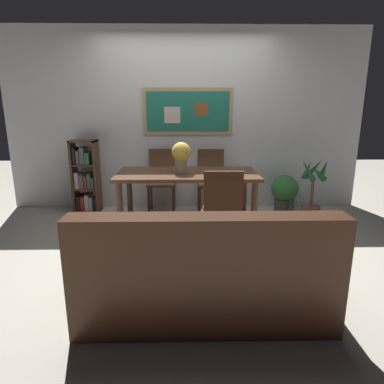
{
  "coord_description": "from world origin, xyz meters",
  "views": [
    {
      "loc": [
        0.01,
        -3.59,
        1.5
      ],
      "look_at": [
        0.07,
        -0.26,
        0.65
      ],
      "focal_mm": 31.26,
      "sensor_mm": 36.0,
      "label": 1
    }
  ],
  "objects_px": {
    "dining_chair_far_left": "(162,176)",
    "dining_chair_near_right": "(222,206)",
    "flower_vase": "(181,155)",
    "bookshelf": "(86,179)",
    "potted_palm": "(312,196)",
    "leather_couch": "(204,273)",
    "potted_ivy": "(285,192)",
    "dining_chair_far_right": "(211,176)",
    "dining_table": "(187,180)"
  },
  "relations": [
    {
      "from": "dining_chair_near_right",
      "to": "bookshelf",
      "type": "bearing_deg",
      "value": 139.47
    },
    {
      "from": "leather_couch",
      "to": "flower_vase",
      "type": "height_order",
      "value": "flower_vase"
    },
    {
      "from": "flower_vase",
      "to": "dining_table",
      "type": "bearing_deg",
      "value": 29.4
    },
    {
      "from": "leather_couch",
      "to": "dining_table",
      "type": "bearing_deg",
      "value": 93.93
    },
    {
      "from": "dining_chair_far_right",
      "to": "dining_chair_far_left",
      "type": "bearing_deg",
      "value": 176.48
    },
    {
      "from": "dining_chair_far_right",
      "to": "potted_ivy",
      "type": "distance_m",
      "value": 1.09
    },
    {
      "from": "dining_chair_far_right",
      "to": "dining_chair_near_right",
      "type": "xyz_separation_m",
      "value": [
        -0.0,
        -1.49,
        0.0
      ]
    },
    {
      "from": "dining_table",
      "to": "leather_couch",
      "type": "height_order",
      "value": "leather_couch"
    },
    {
      "from": "dining_chair_far_left",
      "to": "dining_chair_near_right",
      "type": "relative_size",
      "value": 1.0
    },
    {
      "from": "dining_table",
      "to": "bookshelf",
      "type": "relative_size",
      "value": 1.6
    },
    {
      "from": "dining_chair_near_right",
      "to": "potted_palm",
      "type": "xyz_separation_m",
      "value": [
        1.3,
        1.0,
        -0.18
      ]
    },
    {
      "from": "dining_chair_near_right",
      "to": "potted_ivy",
      "type": "distance_m",
      "value": 1.81
    },
    {
      "from": "dining_chair_far_left",
      "to": "dining_chair_near_right",
      "type": "height_order",
      "value": "same"
    },
    {
      "from": "dining_table",
      "to": "leather_couch",
      "type": "relative_size",
      "value": 0.94
    },
    {
      "from": "bookshelf",
      "to": "potted_ivy",
      "type": "distance_m",
      "value": 2.89
    },
    {
      "from": "bookshelf",
      "to": "flower_vase",
      "type": "bearing_deg",
      "value": -30.76
    },
    {
      "from": "leather_couch",
      "to": "potted_ivy",
      "type": "distance_m",
      "value": 2.74
    },
    {
      "from": "leather_couch",
      "to": "dining_chair_far_right",
      "type": "bearing_deg",
      "value": 84.74
    },
    {
      "from": "dining_chair_near_right",
      "to": "flower_vase",
      "type": "relative_size",
      "value": 2.47
    },
    {
      "from": "dining_chair_far_left",
      "to": "dining_chair_near_right",
      "type": "bearing_deg",
      "value": -65.21
    },
    {
      "from": "bookshelf",
      "to": "flower_vase",
      "type": "xyz_separation_m",
      "value": [
        1.4,
        -0.83,
        0.47
      ]
    },
    {
      "from": "dining_chair_far_right",
      "to": "dining_chair_far_left",
      "type": "height_order",
      "value": "same"
    },
    {
      "from": "dining_chair_far_left",
      "to": "potted_palm",
      "type": "relative_size",
      "value": 1.04
    },
    {
      "from": "leather_couch",
      "to": "flower_vase",
      "type": "relative_size",
      "value": 4.89
    },
    {
      "from": "dining_chair_far_right",
      "to": "leather_couch",
      "type": "relative_size",
      "value": 0.51
    },
    {
      "from": "dining_table",
      "to": "dining_chair_far_right",
      "type": "bearing_deg",
      "value": 64.86
    },
    {
      "from": "dining_table",
      "to": "leather_couch",
      "type": "xyz_separation_m",
      "value": [
        0.12,
        -1.73,
        -0.33
      ]
    },
    {
      "from": "flower_vase",
      "to": "leather_couch",
      "type": "bearing_deg",
      "value": -83.73
    },
    {
      "from": "dining_table",
      "to": "leather_couch",
      "type": "bearing_deg",
      "value": -86.07
    },
    {
      "from": "dining_chair_far_left",
      "to": "potted_ivy",
      "type": "height_order",
      "value": "dining_chair_far_left"
    },
    {
      "from": "dining_table",
      "to": "dining_chair_far_right",
      "type": "height_order",
      "value": "dining_chair_far_right"
    },
    {
      "from": "dining_table",
      "to": "bookshelf",
      "type": "height_order",
      "value": "bookshelf"
    },
    {
      "from": "dining_table",
      "to": "bookshelf",
      "type": "xyz_separation_m",
      "value": [
        -1.47,
        0.8,
        -0.16
      ]
    },
    {
      "from": "dining_chair_far_left",
      "to": "leather_couch",
      "type": "distance_m",
      "value": 2.56
    },
    {
      "from": "bookshelf",
      "to": "flower_vase",
      "type": "distance_m",
      "value": 1.7
    },
    {
      "from": "dining_chair_near_right",
      "to": "leather_couch",
      "type": "xyz_separation_m",
      "value": [
        -0.23,
        -0.97,
        -0.22
      ]
    },
    {
      "from": "potted_ivy",
      "to": "dining_chair_far_right",
      "type": "bearing_deg",
      "value": 177.21
    },
    {
      "from": "bookshelf",
      "to": "leather_couch",
      "type": "bearing_deg",
      "value": -57.84
    },
    {
      "from": "dining_chair_far_right",
      "to": "flower_vase",
      "type": "distance_m",
      "value": 0.97
    },
    {
      "from": "dining_table",
      "to": "flower_vase",
      "type": "distance_m",
      "value": 0.32
    },
    {
      "from": "dining_chair_near_right",
      "to": "potted_palm",
      "type": "bearing_deg",
      "value": 37.66
    },
    {
      "from": "potted_ivy",
      "to": "bookshelf",
      "type": "bearing_deg",
      "value": 177.79
    },
    {
      "from": "dining_table",
      "to": "dining_chair_near_right",
      "type": "distance_m",
      "value": 0.84
    },
    {
      "from": "dining_chair_far_right",
      "to": "flower_vase",
      "type": "height_order",
      "value": "flower_vase"
    },
    {
      "from": "dining_chair_far_left",
      "to": "flower_vase",
      "type": "relative_size",
      "value": 2.47
    },
    {
      "from": "leather_couch",
      "to": "flower_vase",
      "type": "distance_m",
      "value": 1.82
    },
    {
      "from": "bookshelf",
      "to": "flower_vase",
      "type": "relative_size",
      "value": 2.86
    },
    {
      "from": "dining_chair_far_right",
      "to": "potted_ivy",
      "type": "height_order",
      "value": "dining_chair_far_right"
    },
    {
      "from": "dining_chair_far_right",
      "to": "potted_ivy",
      "type": "relative_size",
      "value": 1.5
    },
    {
      "from": "dining_chair_far_left",
      "to": "flower_vase",
      "type": "height_order",
      "value": "flower_vase"
    }
  ]
}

